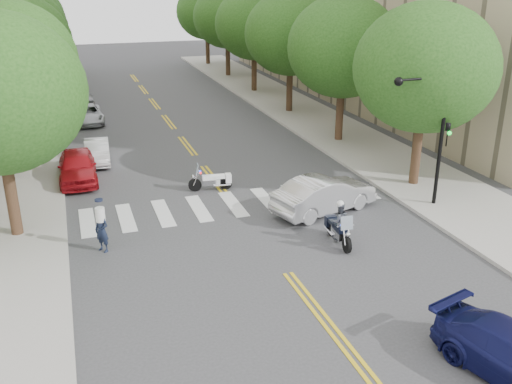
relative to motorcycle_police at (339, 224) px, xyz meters
name	(u,v)px	position (x,y,z in m)	size (l,w,h in m)	color
ground	(288,273)	(-2.65, -1.60, -0.77)	(140.00, 140.00, 0.00)	#38383A
sidewalk_left	(19,133)	(-12.15, 20.40, -0.69)	(5.00, 60.00, 0.15)	#9E9991
sidewalk_right	(298,111)	(6.85, 20.40, -0.69)	(5.00, 60.00, 0.15)	#9E9991
tree_l_1	(9,62)	(-11.45, 12.40, 4.79)	(6.40, 6.40, 8.45)	#382316
tree_l_2	(18,43)	(-11.45, 20.40, 4.79)	(6.40, 6.40, 8.45)	#382316
tree_l_3	(23,31)	(-11.45, 28.40, 4.79)	(6.40, 6.40, 8.45)	#382316
tree_l_4	(27,22)	(-11.45, 36.40, 4.79)	(6.40, 6.40, 8.45)	#382316
tree_l_5	(30,16)	(-11.45, 44.40, 4.79)	(6.40, 6.40, 8.45)	#382316
tree_r_0	(425,68)	(6.15, 4.40, 4.79)	(6.40, 6.40, 8.45)	#382316
tree_r_1	(343,47)	(6.15, 12.40, 4.79)	(6.40, 6.40, 8.45)	#382316
tree_r_2	(291,33)	(6.15, 20.40, 4.79)	(6.40, 6.40, 8.45)	#382316
tree_r_3	(254,24)	(6.15, 28.40, 4.79)	(6.40, 6.40, 8.45)	#382316
tree_r_4	(227,17)	(6.15, 36.40, 4.79)	(6.40, 6.40, 8.45)	#382316
tree_r_5	(207,12)	(6.15, 44.40, 4.79)	(6.40, 6.40, 8.45)	#382316
traffic_signal_pole	(433,124)	(5.06, 1.89, 2.95)	(2.82, 0.42, 6.00)	black
motorcycle_police	(339,224)	(0.00, 0.00, 0.00)	(0.75, 2.13, 1.72)	black
motorcycle_parked	(214,181)	(-2.99, 6.88, -0.31)	(2.04, 0.63, 1.32)	black
officer_standing	(102,230)	(-8.42, 2.10, 0.05)	(0.60, 0.39, 1.64)	#161E33
convertible	(324,194)	(0.77, 2.90, 0.01)	(1.64, 4.71, 1.55)	silver
parked_car_a	(77,166)	(-8.95, 10.16, -0.02)	(1.77, 4.39, 1.50)	#A91219
parked_car_b	(97,152)	(-7.85, 12.90, -0.18)	(1.25, 3.60, 1.19)	silver
parked_car_c	(87,114)	(-7.85, 21.90, -0.17)	(1.97, 4.27, 1.19)	#AFB1B7
parked_car_d	(68,101)	(-8.95, 26.09, -0.08)	(1.94, 4.77, 1.38)	black
parked_car_e	(83,97)	(-7.85, 27.90, -0.17)	(1.41, 3.51, 1.19)	#96969B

